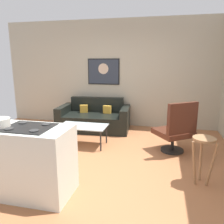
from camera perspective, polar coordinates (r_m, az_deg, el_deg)
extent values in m
cube|color=#A96941|center=(4.08, -5.46, -12.55)|extent=(6.40, 6.40, 0.04)
cube|color=#B4AB94|center=(6.05, 1.57, 9.72)|extent=(6.40, 0.05, 2.80)
cube|color=black|center=(5.77, -4.59, -2.54)|extent=(1.48, 1.02, 0.41)
cube|color=black|center=(6.04, -3.80, 2.01)|extent=(1.43, 0.26, 0.38)
cube|color=black|center=(5.98, -12.08, -1.25)|extent=(0.24, 0.94, 0.61)
cube|color=black|center=(5.61, 3.37, -1.90)|extent=(0.24, 0.94, 0.61)
cube|color=gold|center=(5.93, -7.19, 0.84)|extent=(0.22, 0.15, 0.20)
cube|color=gold|center=(5.79, -1.25, 0.64)|extent=(0.21, 0.12, 0.20)
cube|color=silver|center=(4.66, -7.46, -3.59)|extent=(0.99, 0.54, 0.02)
cylinder|color=#232326|center=(4.70, -13.48, -6.43)|extent=(0.03, 0.03, 0.41)
cylinder|color=#232326|center=(4.39, -2.91, -7.47)|extent=(0.03, 0.03, 0.41)
cylinder|color=#232326|center=(5.09, -11.23, -4.83)|extent=(0.03, 0.03, 0.41)
cylinder|color=#232326|center=(4.81, -1.43, -5.65)|extent=(0.03, 0.03, 0.41)
cylinder|color=black|center=(4.61, 15.08, -9.36)|extent=(0.44, 0.44, 0.04)
cylinder|color=black|center=(4.54, 15.23, -7.06)|extent=(0.06, 0.06, 0.35)
cube|color=#4D2418|center=(4.49, 15.35, -5.06)|extent=(0.86, 0.86, 0.10)
cube|color=#4D2418|center=(4.22, 17.59, -1.56)|extent=(0.56, 0.43, 0.57)
cylinder|color=#9D704A|center=(3.36, 22.56, -6.37)|extent=(0.32, 0.32, 0.03)
cylinder|color=#9D704A|center=(3.61, 21.74, -10.90)|extent=(0.04, 0.13, 0.66)
cylinder|color=#9D704A|center=(3.41, 20.26, -12.20)|extent=(0.13, 0.10, 0.66)
cylinder|color=#9D704A|center=(3.45, 24.19, -12.25)|extent=(0.13, 0.10, 0.66)
cube|color=silver|center=(3.32, -24.35, -10.91)|extent=(1.65, 0.62, 0.91)
cube|color=black|center=(3.00, -20.63, -3.69)|extent=(0.60, 0.50, 0.01)
cylinder|color=#2D2D2D|center=(2.98, -24.86, -3.90)|extent=(0.11, 0.11, 0.01)
cylinder|color=#2D2D2D|center=(2.79, -19.30, -4.52)|extent=(0.11, 0.11, 0.01)
cylinder|color=#2D2D2D|center=(3.20, -21.83, -2.55)|extent=(0.11, 0.11, 0.01)
cylinder|color=#2D2D2D|center=(3.02, -16.51, -3.02)|extent=(0.11, 0.11, 0.01)
cylinder|color=silver|center=(3.16, -26.68, -3.43)|extent=(0.14, 0.14, 0.01)
cylinder|color=silver|center=(3.14, -26.78, -2.52)|extent=(0.25, 0.25, 0.12)
cube|color=black|center=(6.10, -2.18, 10.27)|extent=(0.87, 0.01, 0.69)
cube|color=#2E3542|center=(6.09, -2.20, 10.27)|extent=(0.82, 0.02, 0.64)
cylinder|color=beige|center=(6.07, -2.24, 10.98)|extent=(0.28, 0.01, 0.28)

